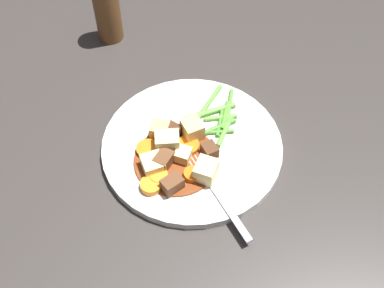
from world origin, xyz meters
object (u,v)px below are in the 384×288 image
at_px(meat_chunk_2, 172,133).
at_px(potato_chunk_2, 153,165).
at_px(carrot_slice_4, 192,175).
at_px(fork, 215,189).
at_px(potato_chunk_1, 192,130).
at_px(meat_chunk_0, 172,184).
at_px(carrot_slice_0, 161,178).
at_px(pepper_mill, 107,8).
at_px(meat_chunk_1, 211,149).
at_px(meat_chunk_3, 164,160).
at_px(potato_chunk_0, 167,143).
at_px(carrot_slice_1, 147,150).
at_px(potato_chunk_4, 160,131).
at_px(potato_chunk_5, 206,171).
at_px(carrot_slice_3, 151,185).
at_px(dinner_plate, 192,147).
at_px(carrot_slice_2, 188,146).
at_px(potato_chunk_3, 183,155).

bearing_deg(meat_chunk_2, potato_chunk_2, 13.05).
xyz_separation_m(carrot_slice_4, fork, (-0.00, 0.04, -0.00)).
bearing_deg(potato_chunk_1, fork, 55.42).
distance_m(meat_chunk_0, fork, 0.06).
bearing_deg(carrot_slice_0, meat_chunk_0, 86.34).
bearing_deg(potato_chunk_2, pepper_mill, -126.09).
xyz_separation_m(meat_chunk_1, meat_chunk_3, (0.06, -0.04, 0.00)).
bearing_deg(potato_chunk_0, carrot_slice_1, -45.49).
xyz_separation_m(meat_chunk_1, meat_chunk_2, (0.01, -0.07, 0.00)).
distance_m(potato_chunk_4, meat_chunk_1, 0.09).
xyz_separation_m(potato_chunk_5, meat_chunk_3, (0.02, -0.06, -0.00)).
relative_size(carrot_slice_3, potato_chunk_5, 0.93).
xyz_separation_m(meat_chunk_3, pepper_mill, (-0.18, -0.27, 0.04)).
bearing_deg(potato_chunk_4, meat_chunk_3, 45.04).
relative_size(potato_chunk_1, pepper_mill, 0.25).
relative_size(meat_chunk_1, pepper_mill, 0.18).
height_order(carrot_slice_0, fork, carrot_slice_0).
bearing_deg(potato_chunk_0, fork, 81.04).
distance_m(dinner_plate, meat_chunk_1, 0.04).
distance_m(carrot_slice_2, pepper_mill, 0.32).
distance_m(carrot_slice_2, potato_chunk_3, 0.02).
bearing_deg(potato_chunk_5, carrot_slice_4, -48.53).
xyz_separation_m(carrot_slice_0, carrot_slice_4, (-0.03, 0.03, 0.00)).
xyz_separation_m(carrot_slice_2, meat_chunk_1, (-0.02, 0.03, 0.00)).
bearing_deg(carrot_slice_1, meat_chunk_2, 162.90).
distance_m(potato_chunk_3, fork, 0.07).
relative_size(carrot_slice_2, meat_chunk_3, 1.16).
height_order(carrot_slice_3, meat_chunk_0, meat_chunk_0).
relative_size(carrot_slice_0, potato_chunk_3, 1.11).
relative_size(carrot_slice_0, meat_chunk_2, 0.99).
xyz_separation_m(carrot_slice_4, potato_chunk_3, (-0.02, -0.03, 0.00)).
bearing_deg(meat_chunk_2, carrot_slice_4, 60.42).
bearing_deg(potato_chunk_5, dinner_plate, -124.39).
height_order(carrot_slice_0, pepper_mill, pepper_mill).
xyz_separation_m(potato_chunk_4, fork, (0.03, 0.13, -0.01)).
height_order(carrot_slice_4, potato_chunk_1, potato_chunk_1).
relative_size(carrot_slice_3, meat_chunk_3, 1.05).
xyz_separation_m(dinner_plate, meat_chunk_2, (0.01, -0.03, 0.02)).
height_order(meat_chunk_0, fork, meat_chunk_0).
bearing_deg(potato_chunk_1, carrot_slice_0, 7.52).
bearing_deg(dinner_plate, potato_chunk_3, 11.87).
relative_size(potato_chunk_4, meat_chunk_2, 0.99).
bearing_deg(carrot_slice_4, carrot_slice_3, -37.33).
distance_m(meat_chunk_1, meat_chunk_2, 0.07).
bearing_deg(carrot_slice_4, carrot_slice_2, -135.95).
distance_m(carrot_slice_3, potato_chunk_0, 0.07).
relative_size(dinner_plate, carrot_slice_0, 10.42).
bearing_deg(potato_chunk_4, meat_chunk_2, 112.68).
distance_m(potato_chunk_2, potato_chunk_3, 0.05).
relative_size(potato_chunk_0, meat_chunk_3, 1.21).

